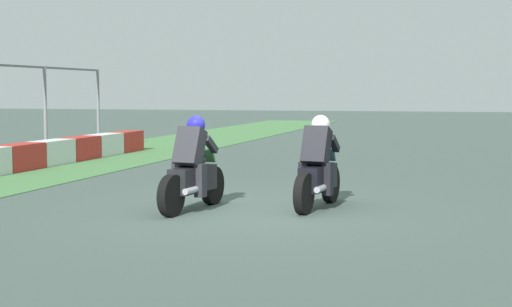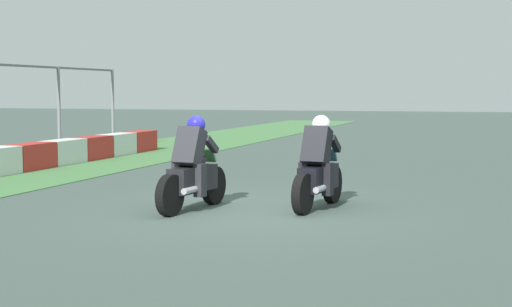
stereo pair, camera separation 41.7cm
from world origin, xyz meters
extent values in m
plane|color=#41524B|center=(0.00, 0.00, 0.00)|extent=(120.00, 120.00, 0.00)
cube|color=red|center=(4.40, 7.02, 0.32)|extent=(1.44, 0.60, 0.64)
cube|color=silver|center=(5.87, 7.02, 0.32)|extent=(1.44, 0.60, 0.64)
cube|color=red|center=(7.33, 7.02, 0.32)|extent=(1.44, 0.60, 0.64)
cube|color=silver|center=(8.80, 7.02, 0.32)|extent=(1.44, 0.60, 0.64)
cube|color=red|center=(10.27, 7.02, 0.32)|extent=(1.44, 0.60, 0.64)
cylinder|color=slate|center=(8.25, 8.59, 1.31)|extent=(0.10, 0.10, 2.62)
cylinder|color=slate|center=(11.55, 8.59, 1.31)|extent=(0.10, 0.10, 2.62)
cylinder|color=black|center=(1.26, -1.01, 0.32)|extent=(0.65, 0.22, 0.64)
cylinder|color=black|center=(-0.13, -0.84, 0.32)|extent=(0.65, 0.22, 0.64)
cube|color=black|center=(0.56, -0.93, 0.50)|extent=(1.13, 0.45, 0.40)
ellipsoid|color=black|center=(0.66, -0.94, 0.80)|extent=(0.51, 0.36, 0.24)
cube|color=red|center=(0.06, -0.87, 0.52)|extent=(0.08, 0.17, 0.08)
cylinder|color=#A5A5AD|center=(0.20, -1.05, 0.37)|extent=(0.43, 0.15, 0.10)
cube|color=black|center=(0.47, -0.92, 1.02)|extent=(0.53, 0.46, 0.66)
sphere|color=silver|center=(0.68, -0.94, 1.36)|extent=(0.33, 0.33, 0.30)
cube|color=teal|center=(1.06, -0.99, 0.84)|extent=(0.19, 0.28, 0.23)
cube|color=black|center=(0.47, -0.72, 0.50)|extent=(0.20, 0.16, 0.52)
cube|color=black|center=(0.42, -1.11, 0.50)|extent=(0.20, 0.16, 0.52)
cube|color=black|center=(0.86, -0.79, 1.04)|extent=(0.39, 0.15, 0.31)
cube|color=black|center=(0.82, -1.14, 1.04)|extent=(0.39, 0.15, 0.31)
cylinder|color=black|center=(0.51, 0.86, 0.32)|extent=(0.65, 0.22, 0.64)
cylinder|color=black|center=(-0.88, 1.04, 0.32)|extent=(0.65, 0.22, 0.64)
cube|color=black|center=(-0.18, 0.95, 0.50)|extent=(1.13, 0.46, 0.40)
ellipsoid|color=black|center=(-0.08, 0.94, 0.80)|extent=(0.52, 0.36, 0.24)
cube|color=red|center=(-0.69, 1.02, 0.52)|extent=(0.08, 0.17, 0.08)
cylinder|color=#A5A5AD|center=(-0.55, 0.84, 0.37)|extent=(0.43, 0.15, 0.10)
cube|color=#27272C|center=(-0.28, 0.96, 1.02)|extent=(0.53, 0.46, 0.66)
sphere|color=#2422B3|center=(-0.07, 0.93, 1.36)|extent=(0.34, 0.34, 0.30)
cube|color=#4C9553|center=(0.31, 0.88, 0.84)|extent=(0.19, 0.28, 0.23)
cube|color=#27272C|center=(-0.28, 1.16, 0.50)|extent=(0.20, 0.16, 0.52)
cube|color=#27272C|center=(-0.33, 0.77, 0.50)|extent=(0.20, 0.16, 0.52)
cube|color=#27272C|center=(0.12, 1.09, 1.04)|extent=(0.39, 0.15, 0.31)
cube|color=#27272C|center=(0.07, 0.74, 1.04)|extent=(0.39, 0.15, 0.31)
camera|label=1|loc=(-11.66, -3.28, 1.90)|focal=54.16mm
camera|label=2|loc=(-11.54, -3.68, 1.90)|focal=54.16mm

